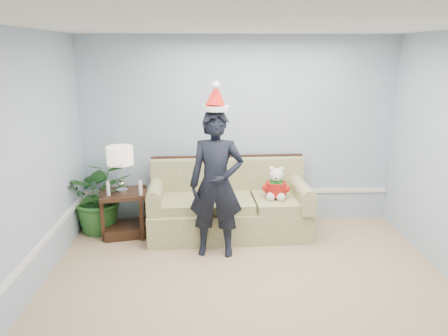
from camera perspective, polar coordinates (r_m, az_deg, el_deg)
name	(u,v)px	position (r m, az deg, el deg)	size (l,w,h in m)	color
room_shell	(255,182)	(3.88, 4.05, -1.86)	(4.54, 5.04, 2.74)	tan
wainscot_trim	(146,226)	(5.33, -10.21, -7.52)	(4.49, 4.99, 0.06)	white
sofa	(228,207)	(6.12, 0.58, -5.14)	(2.23, 1.05, 1.02)	olive
side_table	(125,218)	(6.22, -12.77, -6.38)	(0.74, 0.67, 0.62)	#321A12
table_lamp	(120,157)	(5.99, -13.42, 1.35)	(0.35, 0.35, 0.63)	silver
candle_pair	(124,189)	(5.92, -12.88, -2.66)	(0.47, 0.05, 0.20)	silver
houseplant	(100,195)	(6.33, -15.86, -3.44)	(0.95, 0.83, 1.06)	#266024
man	(216,184)	(5.30, -1.01, -2.17)	(0.66, 0.43, 1.81)	black
santa_hat	(216,97)	(5.10, -1.07, 9.19)	(0.35, 0.39, 0.35)	white
teddy_bear	(276,187)	(5.94, 6.83, -2.45)	(0.32, 0.34, 0.45)	white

